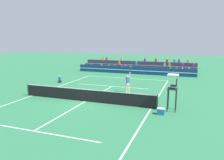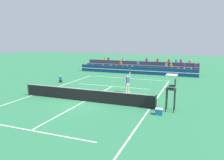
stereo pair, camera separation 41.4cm
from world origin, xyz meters
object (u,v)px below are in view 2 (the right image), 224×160
at_px(umpire_chair, 172,88).
at_px(tennis_player, 127,83).
at_px(tennis_ball, 152,83).
at_px(equipment_cooler, 159,112).
at_px(ball_kid_courtside, 61,80).

relative_size(umpire_chair, tennis_player, 1.07).
height_order(tennis_ball, equipment_cooler, equipment_cooler).
bearing_deg(tennis_player, equipment_cooler, -53.25).
height_order(tennis_player, equipment_cooler, tennis_player).
distance_m(tennis_ball, equipment_cooler, 11.16).
height_order(umpire_chair, ball_kid_courtside, umpire_chair).
relative_size(tennis_ball, equipment_cooler, 0.14).
bearing_deg(ball_kid_courtside, tennis_ball, 18.30).
height_order(umpire_chair, tennis_player, umpire_chair).
height_order(ball_kid_courtside, tennis_ball, ball_kid_courtside).
xyz_separation_m(tennis_ball, equipment_cooler, (2.61, -10.85, 0.19)).
xyz_separation_m(umpire_chair, ball_kid_courtside, (-13.66, 6.29, -1.39)).
bearing_deg(ball_kid_courtside, tennis_player, -13.60).
xyz_separation_m(umpire_chair, tennis_player, (-4.55, 4.09, -0.73)).
relative_size(tennis_player, equipment_cooler, 5.01).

